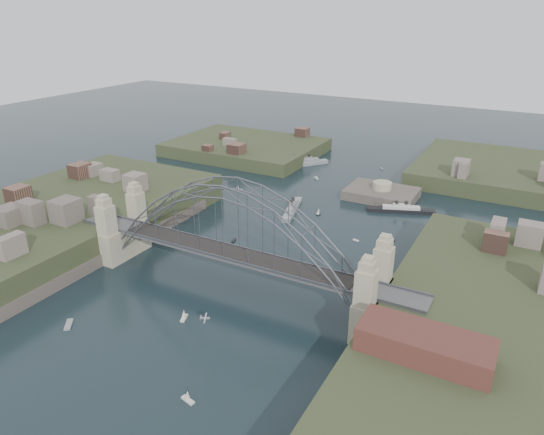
{
  "coord_description": "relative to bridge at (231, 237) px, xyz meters",
  "views": [
    {
      "loc": [
        53.19,
        -78.96,
        57.05
      ],
      "look_at": [
        0.0,
        18.0,
        10.0
      ],
      "focal_mm": 32.64,
      "sensor_mm": 36.0,
      "label": 1
    }
  ],
  "objects": [
    {
      "name": "wharf_shed",
      "position": [
        44.0,
        -14.0,
        -2.32
      ],
      "size": [
        20.0,
        8.0,
        4.0
      ],
      "primitive_type": "cube",
      "color": "#592D26",
      "rests_on": "shore_east"
    },
    {
      "name": "small_boat_k",
      "position": [
        2.68,
        100.51,
        -12.17
      ],
      "size": [
        1.69,
        1.58,
        0.45
      ],
      "color": "silver",
      "rests_on": "ground"
    },
    {
      "name": "headland_ne",
      "position": [
        50.0,
        110.0,
        -11.57
      ],
      "size": [
        70.0,
        55.0,
        9.5
      ],
      "primitive_type": "cube",
      "color": "#303A20",
      "rests_on": "ground"
    },
    {
      "name": "small_boat_a",
      "position": [
        -12.52,
        19.72,
        -12.17
      ],
      "size": [
        1.35,
        2.28,
        0.45
      ],
      "color": "silver",
      "rests_on": "ground"
    },
    {
      "name": "small_boat_e",
      "position": [
        -32.83,
        53.68,
        -11.59
      ],
      "size": [
        3.23,
        1.48,
        2.38
      ],
      "color": "silver",
      "rests_on": "ground"
    },
    {
      "name": "small_boat_l",
      "position": [
        -43.43,
        31.9,
        -12.17
      ],
      "size": [
        2.89,
        1.81,
        0.45
      ],
      "color": "silver",
      "rests_on": "ground"
    },
    {
      "name": "small_boat_h",
      "position": [
        -14.63,
        77.86,
        -12.04
      ],
      "size": [
        2.11,
        1.75,
        1.43
      ],
      "color": "silver",
      "rests_on": "ground"
    },
    {
      "name": "small_boat_d",
      "position": [
        23.97,
        40.19,
        -11.38
      ],
      "size": [
        2.07,
        1.39,
        2.38
      ],
      "color": "silver",
      "rests_on": "ground"
    },
    {
      "name": "small_boat_j",
      "position": [
        -20.21,
        -27.58,
        -12.17
      ],
      "size": [
        3.18,
        3.55,
        0.45
      ],
      "color": "silver",
      "rests_on": "ground"
    },
    {
      "name": "small_boat_b",
      "position": [
        15.88,
        35.39,
        -12.17
      ],
      "size": [
        1.72,
        0.84,
        0.45
      ],
      "color": "silver",
      "rests_on": "ground"
    },
    {
      "name": "headland_nw",
      "position": [
        -55.0,
        95.0,
        -11.82
      ],
      "size": [
        60.0,
        45.0,
        9.0
      ],
      "primitive_type": "cube",
      "color": "#303A20",
      "rests_on": "ground"
    },
    {
      "name": "small_boat_f",
      "position": [
        -0.11,
        46.96,
        -11.27
      ],
      "size": [
        1.52,
        1.38,
        2.38
      ],
      "color": "silver",
      "rests_on": "ground"
    },
    {
      "name": "naval_cruiser_near",
      "position": [
        -8.3,
        45.9,
        -11.46
      ],
      "size": [
        7.05,
        18.64,
        5.58
      ],
      "color": "#919599",
      "rests_on": "ground"
    },
    {
      "name": "small_boat_g",
      "position": [
        12.61,
        -32.53,
        -11.47
      ],
      "size": [
        2.59,
        1.36,
        2.38
      ],
      "color": "silver",
      "rests_on": "ground"
    },
    {
      "name": "fort_island",
      "position": [
        12.0,
        70.0,
        -12.66
      ],
      "size": [
        22.0,
        16.0,
        9.4
      ],
      "color": "#4E453D",
      "rests_on": "ground"
    },
    {
      "name": "shore_west",
      "position": [
        -57.32,
        0.0,
        -10.35
      ],
      "size": [
        50.5,
        90.0,
        12.0
      ],
      "color": "#303A20",
      "rests_on": "ground"
    },
    {
      "name": "small_boat_c",
      "position": [
        -1.83,
        -15.03,
        -11.49
      ],
      "size": [
        1.65,
        2.7,
        2.38
      ],
      "color": "silver",
      "rests_on": "ground"
    },
    {
      "name": "ground",
      "position": [
        0.0,
        0.0,
        -12.32
      ],
      "size": [
        500.0,
        500.0,
        0.0
      ],
      "primitive_type": "plane",
      "color": "black",
      "rests_on": "ground"
    },
    {
      "name": "ocean_liner",
      "position": [
        20.87,
        61.04,
        -11.56
      ],
      "size": [
        19.65,
        9.68,
        4.91
      ],
      "color": "black",
      "rests_on": "ground"
    },
    {
      "name": "shore_east",
      "position": [
        57.32,
        0.0,
        -10.35
      ],
      "size": [
        50.5,
        90.0,
        12.0
      ],
      "color": "#303A20",
      "rests_on": "ground"
    },
    {
      "name": "naval_cruiser_far",
      "position": [
        -24.69,
        91.08,
        -11.36
      ],
      "size": [
        13.23,
        16.01,
        6.18
      ],
      "color": "#919599",
      "rests_on": "ground"
    },
    {
      "name": "aeroplane",
      "position": [
        8.68,
        -22.06,
        -4.38
      ],
      "size": [
        1.81,
        2.83,
        0.45
      ],
      "color": "#A9ABB1"
    },
    {
      "name": "small_boat_i",
      "position": [
        30.1,
        12.6,
        -12.17
      ],
      "size": [
        1.04,
        2.63,
        0.45
      ],
      "color": "silver",
      "rests_on": "ground"
    },
    {
      "name": "bridge",
      "position": [
        0.0,
        0.0,
        0.0
      ],
      "size": [
        84.0,
        13.8,
        24.6
      ],
      "color": "#4E4E50",
      "rests_on": "ground"
    }
  ]
}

